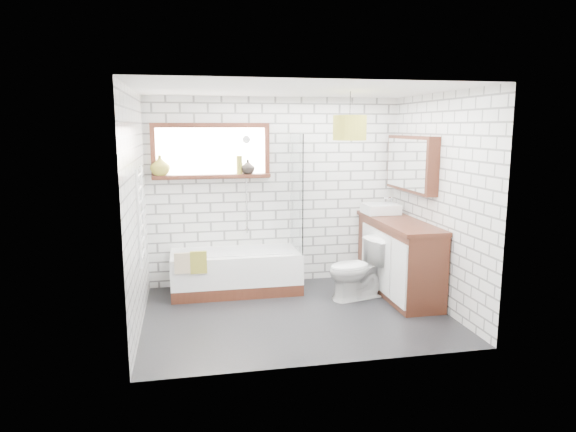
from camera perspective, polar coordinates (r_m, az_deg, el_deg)
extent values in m
cube|color=black|center=(5.98, 0.88, -10.83)|extent=(3.40, 2.60, 0.01)
cube|color=white|center=(5.61, 0.95, 13.91)|extent=(3.40, 2.60, 0.01)
cube|color=white|center=(6.93, -1.38, 2.74)|extent=(3.40, 0.01, 2.50)
cube|color=white|center=(4.41, 4.51, -1.39)|extent=(3.40, 0.01, 2.50)
cube|color=white|center=(5.56, -16.53, 0.56)|extent=(0.01, 2.60, 2.50)
cube|color=white|center=(6.25, 16.38, 1.56)|extent=(0.01, 2.60, 2.50)
cube|color=#38180F|center=(6.74, -8.52, 7.13)|extent=(1.52, 0.16, 0.68)
cube|color=white|center=(5.56, -16.05, 0.07)|extent=(0.06, 0.52, 1.00)
cube|color=#38180F|center=(6.70, 13.52, 5.67)|extent=(0.16, 1.20, 0.70)
cylinder|color=silver|center=(6.82, -4.64, 3.44)|extent=(0.02, 0.02, 1.30)
cube|color=white|center=(6.69, -5.80, -6.18)|extent=(1.64, 0.72, 0.53)
cube|color=white|center=(6.61, 0.96, 2.66)|extent=(0.02, 0.72, 1.50)
cube|color=olive|center=(6.25, -9.91, -5.10)|extent=(0.20, 0.05, 0.27)
cube|color=tan|center=(6.25, -11.65, -5.16)|extent=(0.19, 0.05, 0.25)
cube|color=#38180F|center=(6.67, 12.17, -4.48)|extent=(0.54, 1.68, 0.96)
cube|color=white|center=(6.99, 10.26, 0.80)|extent=(0.45, 0.39, 0.13)
cylinder|color=silver|center=(7.04, 11.48, 1.41)|extent=(0.04, 0.04, 0.17)
imported|color=white|center=(6.43, 7.70, -5.85)|extent=(0.59, 0.82, 0.75)
imported|color=olive|center=(6.72, -14.03, 5.31)|extent=(0.29, 0.29, 0.26)
imported|color=black|center=(6.77, -4.48, 5.31)|extent=(0.19, 0.19, 0.19)
cylinder|color=olive|center=(6.75, -5.43, 5.50)|extent=(0.09, 0.09, 0.24)
cylinder|color=olive|center=(5.86, 6.87, 9.71)|extent=(0.38, 0.38, 0.28)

